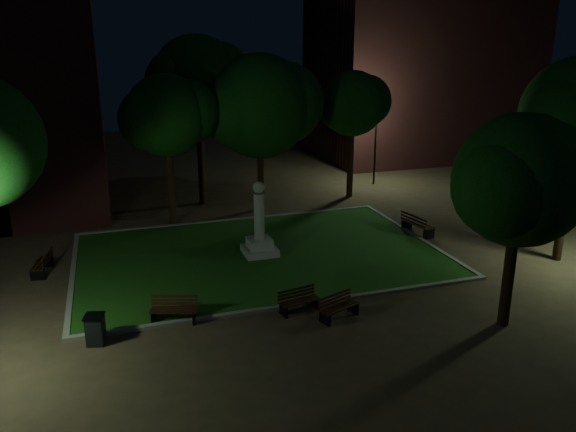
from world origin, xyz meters
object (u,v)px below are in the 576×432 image
Objects in this scene: bench_near_left at (299,301)px; bench_near_right at (338,307)px; bench_right_side at (417,225)px; bench_west_near at (174,310)px; monument at (259,235)px; bench_left_side at (43,264)px; trash_bin at (95,329)px.

bench_near_right is at bearing -49.21° from bench_near_left.
bench_near_right is 0.82× the size of bench_right_side.
bench_near_right is (1.10, -0.86, 0.01)m from bench_near_left.
bench_right_side is at bearing 41.36° from bench_west_near.
monument is 1.68× the size of bench_right_side.
bench_near_right is 5.43m from bench_west_near.
bench_left_side reaches higher than bench_near_left.
bench_near_right is at bearing 124.33° from bench_right_side.
trash_bin is (-2.45, -0.73, 0.09)m from bench_west_near.
bench_west_near is at bearing 160.92° from bench_near_left.
bench_near_right is 12.00m from bench_left_side.
bench_near_right is (1.00, -6.29, -0.57)m from monument.
bench_near_right is at bearing -5.25° from trash_bin.
bench_near_left is (-0.09, -5.43, -0.58)m from monument.
bench_left_side is (-8.60, 6.21, 0.03)m from bench_near_left.
bench_right_side is (12.10, 5.24, 0.07)m from bench_west_near.
bench_near_left is 10.61m from bench_left_side.
trash_bin is (-6.69, -5.59, -0.47)m from monument.
bench_west_near is at bearing -131.12° from monument.
bench_west_near is 1.69× the size of trash_bin.
bench_right_side is 1.98× the size of trash_bin.
monument is 6.40m from bench_near_right.
monument is at bearing 66.82° from bench_west_near.
bench_right_side reaches higher than bench_near_right.
bench_west_near reaches higher than bench_near_right.
bench_west_near reaches higher than bench_near_left.
bench_west_near is 7.18m from bench_left_side.
trash_bin reaches higher than bench_near_left.
monument is 1.97× the size of bench_left_side.
bench_near_right is 0.96× the size of bench_west_near.
monument reaches higher than bench_near_left.
bench_left_side is 6.67m from trash_bin.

